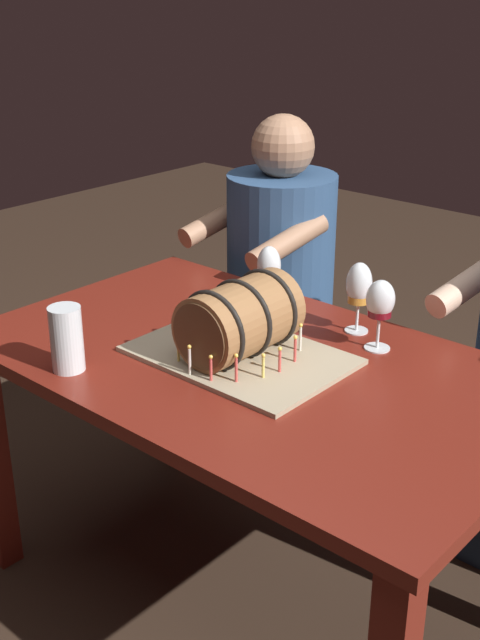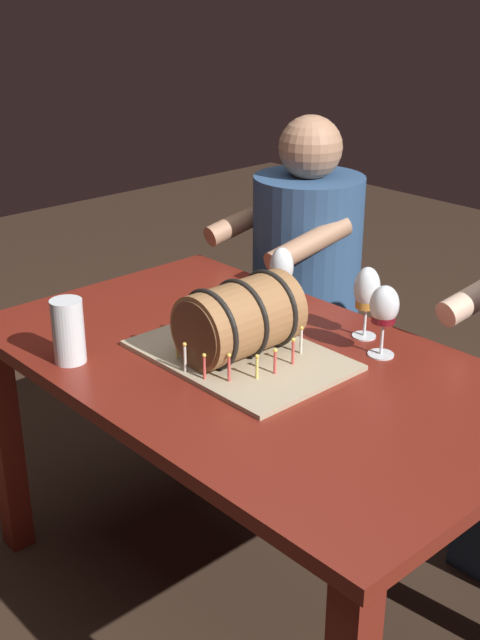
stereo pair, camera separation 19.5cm
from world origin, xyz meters
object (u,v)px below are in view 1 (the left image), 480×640
Objects in this scene: beer_pint at (67,341)px; person_seated_left at (279,299)px; wine_glass_amber at (359,287)px; dining_table at (251,398)px; barrel_cake at (240,325)px; wine_glass_empty at (269,267)px; wine_glass_red at (380,303)px.

beer_pint is 0.13× the size of person_seated_left.
dining_table is at bearing -107.44° from wine_glass_amber.
person_seated_left is at bearing 123.88° from dining_table.
beer_pint is at bearing -129.43° from barrel_cake.
beer_pint is (-0.11, -0.61, -0.05)m from wine_glass_empty.
barrel_cake is 0.35m from wine_glass_amber.
barrel_cake reaches higher than wine_glass_amber.
barrel_cake is at bearing -111.38° from wine_glass_amber.
wine_glass_amber is 1.05× the size of wine_glass_empty.
dining_table is 0.40m from wine_glass_amber.
wine_glass_empty is at bearing 79.86° from beer_pint.
dining_table is 0.48m from beer_pint.
barrel_cake is 2.69× the size of wine_glass_amber.
person_seated_left reaches higher than dining_table.
barrel_cake is 0.41m from beer_pint.
wine_glass_empty reaches higher than dining_table.
wine_glass_amber is 0.73m from person_seated_left.
wine_glass_amber is at bearing -33.74° from person_seated_left.
barrel_cake reaches higher than wine_glass_empty.
beer_pint is 1.05m from person_seated_left.
beer_pint is (-0.26, -0.32, -0.01)m from barrel_cake.
dining_table is 8.82× the size of beer_pint.
wine_glass_empty is 0.15× the size of person_seated_left.
person_seated_left reaches higher than barrel_cake.
barrel_cake is 0.43× the size of person_seated_left.
beer_pint is at bearing -100.14° from wine_glass_empty.
wine_glass_empty is at bearing -55.14° from person_seated_left.
barrel_cake is 2.80× the size of wine_glass_red.
beer_pint is (-0.39, -0.64, -0.05)m from wine_glass_amber.
wine_glass_empty is at bearing -174.35° from wine_glass_amber.
wine_glass_red is 1.15× the size of beer_pint.
wine_glass_empty is at bearing 117.41° from barrel_cake.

